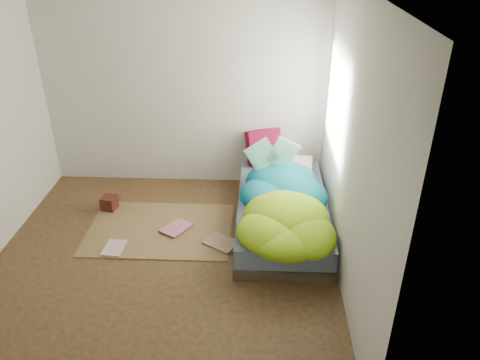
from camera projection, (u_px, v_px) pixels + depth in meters
The scene contains 12 objects.
ground at pixel (164, 260), 4.79m from camera, with size 3.50×3.50×0.00m, color #3C2517.
room_walls at pixel (151, 110), 4.02m from camera, with size 3.54×3.54×2.62m.
bed at pixel (282, 212), 5.29m from camera, with size 1.00×2.00×0.34m.
duvet at pixel (284, 196), 4.94m from camera, with size 0.96×1.84×0.34m, color #086281, non-canonical shape.
rug at pixel (160, 229), 5.28m from camera, with size 1.60×1.10×0.01m, color brown.
pillow_floral at pixel (289, 167), 5.77m from camera, with size 0.55×0.34×0.12m, color white.
pillow_magenta at pixel (264, 147), 5.92m from camera, with size 0.44×0.14×0.44m, color #53051D.
open_book at pixel (273, 146), 5.26m from camera, with size 0.51×0.11×0.31m, color green, non-canonical shape.
wooden_box at pixel (109, 203), 5.61m from camera, with size 0.16×0.16×0.16m, color #3A160D.
floor_book_a at pixel (105, 247), 4.95m from camera, with size 0.21×0.28×0.02m, color white.
floor_book_b at pixel (168, 225), 5.32m from camera, with size 0.24×0.32×0.03m, color pink.
floor_book_c at pixel (214, 249), 4.93m from camera, with size 0.25×0.34×0.03m, color tan.
Camera 1 is at (0.95, -3.77, 3.03)m, focal length 35.00 mm.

